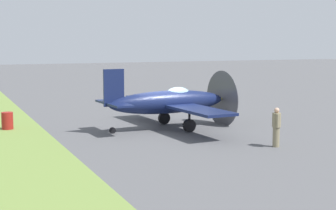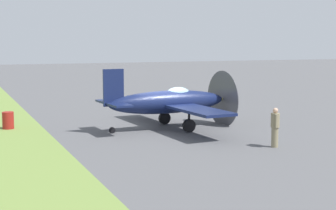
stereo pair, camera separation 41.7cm
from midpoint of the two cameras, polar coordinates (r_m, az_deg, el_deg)
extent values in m
plane|color=#515154|center=(27.12, -1.03, -2.66)|extent=(160.00, 160.00, 0.00)
ellipsoid|color=#141E47|center=(26.99, -0.44, 0.33)|extent=(1.64, 6.72, 1.21)
cube|color=#141E47|center=(27.18, 0.29, 0.07)|extent=(9.48, 2.27, 0.14)
cube|color=#141E47|center=(25.67, -6.50, 1.91)|extent=(0.17, 1.08, 1.86)
cube|color=#141E47|center=(25.76, -6.47, 0.18)|extent=(3.18, 1.08, 0.10)
cone|color=#B7B24C|center=(28.77, 5.92, 0.72)|extent=(0.67, 0.72, 0.63)
cylinder|color=#4C4C51|center=(28.66, 5.59, 0.70)|extent=(3.13, 0.24, 3.13)
ellipsoid|color=#8CB2C6|center=(27.21, 0.66, 1.29)|extent=(0.77, 1.41, 0.68)
cylinder|color=black|center=(28.61, -0.85, -1.47)|extent=(0.26, 0.68, 0.67)
cylinder|color=black|center=(28.54, -0.85, -0.54)|extent=(0.12, 0.12, 0.94)
cylinder|color=black|center=(26.13, 1.92, -2.30)|extent=(0.26, 0.68, 0.67)
cylinder|color=black|center=(26.05, 1.93, -1.28)|extent=(0.12, 0.12, 0.94)
cylinder|color=black|center=(25.92, -6.63, -2.82)|extent=(0.14, 0.32, 0.31)
cylinder|color=#847A5B|center=(22.95, 11.39, -3.49)|extent=(0.30, 0.30, 0.88)
cylinder|color=#847A5B|center=(22.82, 11.44, -1.64)|extent=(0.38, 0.38, 0.62)
sphere|color=tan|center=(22.76, 11.47, -0.58)|extent=(0.23, 0.23, 0.23)
cylinder|color=#847A5B|center=(22.57, 11.53, -1.74)|extent=(0.11, 0.11, 0.59)
cylinder|color=#847A5B|center=(23.08, 11.35, -1.54)|extent=(0.11, 0.11, 0.59)
cylinder|color=maroon|center=(28.28, -17.80, -1.68)|extent=(0.60, 0.60, 0.90)
cube|color=olive|center=(33.95, -2.43, -0.14)|extent=(1.18, 1.18, 0.64)
camera|label=1|loc=(0.21, -90.44, -0.06)|focal=54.94mm
camera|label=2|loc=(0.21, 89.56, 0.06)|focal=54.94mm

